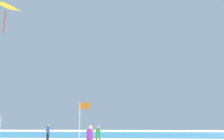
% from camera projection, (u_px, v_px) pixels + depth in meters
% --- Properties ---
extents(ocean_strip, '(110.00, 22.95, 0.03)m').
position_uv_depth(ocean_strip, '(124.00, 134.00, 44.61)').
color(ocean_strip, '#1E6B93').
rests_on(ocean_strip, ground).
extents(person_near_tent, '(0.45, 0.49, 1.88)m').
position_uv_depth(person_near_tent, '(90.00, 138.00, 16.02)').
color(person_near_tent, '#33384C').
rests_on(person_near_tent, ground).
extents(person_leftmost, '(0.45, 0.43, 1.79)m').
position_uv_depth(person_leftmost, '(98.00, 135.00, 20.95)').
color(person_leftmost, slate).
rests_on(person_leftmost, ground).
extents(person_rightmost, '(0.44, 0.49, 1.83)m').
position_uv_depth(person_rightmost, '(48.00, 131.00, 29.70)').
color(person_rightmost, black).
rests_on(person_rightmost, ground).
extents(banner_flag, '(0.61, 0.06, 3.17)m').
position_uv_depth(banner_flag, '(81.00, 125.00, 13.99)').
color(banner_flag, silver).
rests_on(banner_flag, ground).
extents(kite_diamond_yellow, '(2.37, 2.42, 2.91)m').
position_uv_depth(kite_diamond_yellow, '(6.00, 7.00, 22.65)').
color(kite_diamond_yellow, yellow).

